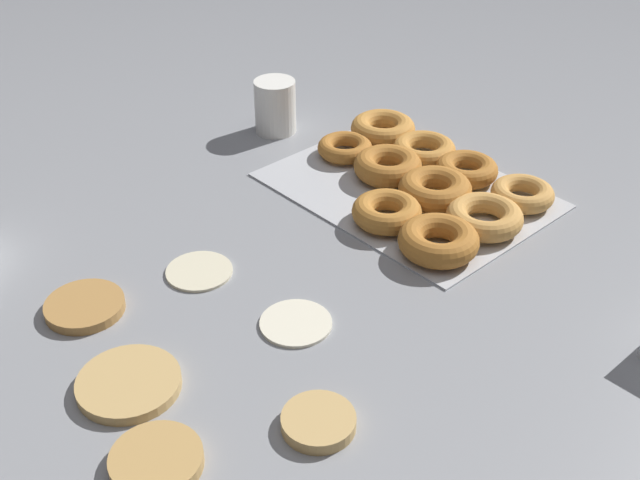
{
  "coord_description": "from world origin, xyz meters",
  "views": [
    {
      "loc": [
        -0.6,
        0.49,
        0.64
      ],
      "look_at": [
        0.05,
        -0.11,
        0.04
      ],
      "focal_mm": 45.0,
      "sensor_mm": 36.0,
      "label": 1
    }
  ],
  "objects_px": {
    "pancake_5": "(129,383)",
    "pancake_2": "(318,422)",
    "pancake_0": "(156,461)",
    "donut_tray": "(422,182)",
    "pancake_4": "(85,306)",
    "pancake_1": "(199,270)",
    "paper_cup": "(275,106)",
    "pancake_3": "(295,322)"
  },
  "relations": [
    {
      "from": "pancake_5",
      "to": "pancake_2",
      "type": "bearing_deg",
      "value": -147.87
    },
    {
      "from": "pancake_0",
      "to": "donut_tray",
      "type": "xyz_separation_m",
      "value": [
        0.18,
        -0.6,
        0.01
      ]
    },
    {
      "from": "pancake_2",
      "to": "pancake_4",
      "type": "relative_size",
      "value": 0.8
    },
    {
      "from": "pancake_1",
      "to": "pancake_4",
      "type": "relative_size",
      "value": 0.9
    },
    {
      "from": "pancake_4",
      "to": "paper_cup",
      "type": "height_order",
      "value": "paper_cup"
    },
    {
      "from": "pancake_2",
      "to": "pancake_3",
      "type": "distance_m",
      "value": 0.17
    },
    {
      "from": "pancake_4",
      "to": "paper_cup",
      "type": "xyz_separation_m",
      "value": [
        0.22,
        -0.5,
        0.04
      ]
    },
    {
      "from": "pancake_5",
      "to": "paper_cup",
      "type": "distance_m",
      "value": 0.66
    },
    {
      "from": "pancake_1",
      "to": "pancake_3",
      "type": "bearing_deg",
      "value": -172.11
    },
    {
      "from": "pancake_5",
      "to": "donut_tray",
      "type": "height_order",
      "value": "donut_tray"
    },
    {
      "from": "pancake_1",
      "to": "pancake_5",
      "type": "xyz_separation_m",
      "value": [
        -0.12,
        0.18,
        0.0
      ]
    },
    {
      "from": "pancake_0",
      "to": "pancake_2",
      "type": "height_order",
      "value": "same"
    },
    {
      "from": "pancake_3",
      "to": "donut_tray",
      "type": "relative_size",
      "value": 0.22
    },
    {
      "from": "pancake_3",
      "to": "donut_tray",
      "type": "xyz_separation_m",
      "value": [
        0.11,
        -0.35,
        0.01
      ]
    },
    {
      "from": "pancake_2",
      "to": "pancake_4",
      "type": "bearing_deg",
      "value": 14.02
    },
    {
      "from": "pancake_1",
      "to": "donut_tray",
      "type": "xyz_separation_m",
      "value": [
        -0.06,
        -0.38,
        0.01
      ]
    },
    {
      "from": "pancake_3",
      "to": "donut_tray",
      "type": "height_order",
      "value": "donut_tray"
    },
    {
      "from": "pancake_0",
      "to": "pancake_4",
      "type": "xyz_separation_m",
      "value": [
        0.27,
        -0.07,
        -0.0
      ]
    },
    {
      "from": "pancake_2",
      "to": "paper_cup",
      "type": "height_order",
      "value": "paper_cup"
    },
    {
      "from": "pancake_0",
      "to": "paper_cup",
      "type": "xyz_separation_m",
      "value": [
        0.5,
        -0.57,
        0.04
      ]
    },
    {
      "from": "pancake_2",
      "to": "pancake_5",
      "type": "relative_size",
      "value": 0.68
    },
    {
      "from": "pancake_1",
      "to": "pancake_2",
      "type": "xyz_separation_m",
      "value": [
        -0.31,
        0.07,
        0.0
      ]
    },
    {
      "from": "pancake_0",
      "to": "pancake_1",
      "type": "height_order",
      "value": "pancake_0"
    },
    {
      "from": "pancake_0",
      "to": "donut_tray",
      "type": "bearing_deg",
      "value": -73.69
    },
    {
      "from": "pancake_4",
      "to": "pancake_5",
      "type": "height_order",
      "value": "same"
    },
    {
      "from": "pancake_4",
      "to": "paper_cup",
      "type": "relative_size",
      "value": 1.06
    },
    {
      "from": "pancake_0",
      "to": "pancake_1",
      "type": "xyz_separation_m",
      "value": [
        0.24,
        -0.22,
        -0.0
      ]
    },
    {
      "from": "pancake_2",
      "to": "pancake_3",
      "type": "xyz_separation_m",
      "value": [
        0.14,
        -0.09,
        -0.0
      ]
    },
    {
      "from": "pancake_4",
      "to": "paper_cup",
      "type": "bearing_deg",
      "value": -65.93
    },
    {
      "from": "donut_tray",
      "to": "pancake_5",
      "type": "bearing_deg",
      "value": 96.19
    },
    {
      "from": "pancake_4",
      "to": "pancake_0",
      "type": "bearing_deg",
      "value": 165.6
    },
    {
      "from": "pancake_5",
      "to": "pancake_0",
      "type": "bearing_deg",
      "value": 161.68
    },
    {
      "from": "pancake_3",
      "to": "pancake_5",
      "type": "height_order",
      "value": "pancake_5"
    },
    {
      "from": "pancake_4",
      "to": "pancake_2",
      "type": "bearing_deg",
      "value": -165.98
    },
    {
      "from": "pancake_1",
      "to": "pancake_3",
      "type": "relative_size",
      "value": 1.0
    },
    {
      "from": "pancake_0",
      "to": "donut_tray",
      "type": "height_order",
      "value": "donut_tray"
    },
    {
      "from": "pancake_2",
      "to": "pancake_5",
      "type": "height_order",
      "value": "pancake_2"
    },
    {
      "from": "pancake_2",
      "to": "pancake_5",
      "type": "bearing_deg",
      "value": 32.13
    },
    {
      "from": "pancake_1",
      "to": "paper_cup",
      "type": "distance_m",
      "value": 0.44
    },
    {
      "from": "pancake_3",
      "to": "pancake_0",
      "type": "bearing_deg",
      "value": 105.92
    },
    {
      "from": "pancake_1",
      "to": "donut_tray",
      "type": "distance_m",
      "value": 0.38
    },
    {
      "from": "pancake_2",
      "to": "pancake_5",
      "type": "xyz_separation_m",
      "value": [
        0.19,
        0.12,
        -0.0
      ]
    }
  ]
}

